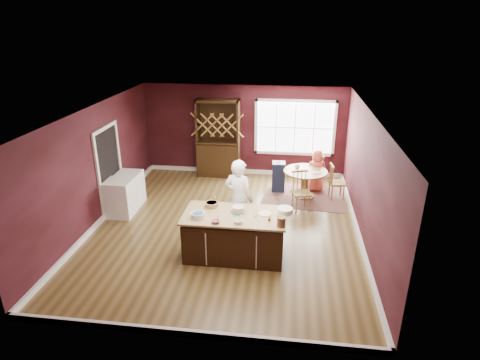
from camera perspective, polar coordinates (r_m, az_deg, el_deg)
name	(u,v)px	position (r m, az deg, el deg)	size (l,w,h in m)	color
room_shell	(225,172)	(8.78, -2.08, 1.09)	(7.00, 7.00, 7.00)	brown
window	(295,128)	(11.94, 7.81, 7.39)	(2.36, 0.10, 1.66)	white
doorway	(110,170)	(10.31, -18.03, 1.30)	(0.08, 1.26, 2.13)	white
kitchen_island	(235,236)	(8.11, -0.77, -7.94)	(2.03, 1.06, 0.92)	black
dining_table	(305,178)	(10.78, 9.23, 0.26)	(1.16, 1.16, 0.75)	brown
baker	(239,199)	(8.58, -0.20, -2.72)	(0.65, 0.43, 1.79)	white
layer_cake	(238,210)	(7.92, -0.27, -4.22)	(0.32, 0.32, 0.13)	silver
bowl_blue	(198,215)	(7.78, -5.99, -5.01)	(0.27, 0.27, 0.10)	silver
bowl_yellow	(212,205)	(8.18, -4.05, -3.51)	(0.27, 0.27, 0.10)	olive
bowl_pink	(215,222)	(7.56, -3.51, -5.94)	(0.17, 0.17, 0.06)	silver
bowl_olive	(238,222)	(7.54, -0.27, -5.95)	(0.17, 0.17, 0.06)	silver
drinking_glass	(255,213)	(7.74, 2.16, -4.75)	(0.08, 0.08, 0.17)	white
dinner_plate	(265,214)	(7.90, 3.55, -4.80)	(0.27, 0.27, 0.02)	beige
white_tub	(285,211)	(7.96, 6.38, -4.34)	(0.31, 0.31, 0.11)	white
stoneware_crock	(281,222)	(7.44, 5.89, -5.93)	(0.16, 0.16, 0.19)	brown
toy_figurine	(269,219)	(7.65, 4.19, -5.48)	(0.05, 0.05, 0.09)	#ECA806
rug	(304,196)	(10.99, 9.07, -2.29)	(2.15, 1.66, 0.01)	brown
chair_east	(337,181)	(10.88, 13.67, -0.18)	(0.41, 0.39, 0.96)	brown
chair_south	(301,191)	(10.01, 8.71, -1.62)	(0.43, 0.41, 1.02)	brown
chair_north	(315,171)	(11.56, 10.55, 1.32)	(0.39, 0.37, 0.93)	brown
seated_woman	(316,170)	(11.22, 10.81, 1.35)	(0.58, 0.38, 1.18)	#D75B4E
high_chair	(278,176)	(11.11, 5.48, 0.56)	(0.35, 0.35, 0.86)	#192030
toddler	(278,163)	(11.01, 5.38, 2.46)	(0.18, 0.14, 0.26)	#8CA5BF
table_plate	(316,173)	(10.60, 10.81, 1.05)	(0.19, 0.19, 0.01)	beige
table_cup	(297,167)	(10.80, 8.14, 1.89)	(0.13, 0.13, 0.10)	silver
hutch	(218,139)	(11.97, -3.09, 5.90)	(1.26, 0.53, 2.32)	black
washer	(120,198)	(10.12, -16.69, -2.46)	(0.62, 0.60, 0.90)	white
dryer	(130,188)	(10.66, -15.35, -1.13)	(0.60, 0.58, 0.87)	silver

